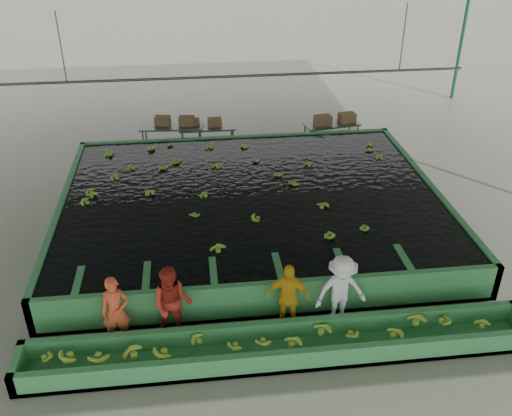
{
  "coord_description": "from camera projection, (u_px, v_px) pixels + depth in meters",
  "views": [
    {
      "loc": [
        -1.47,
        -11.72,
        8.05
      ],
      "look_at": [
        0.0,
        0.5,
        1.0
      ],
      "focal_mm": 40.0,
      "sensor_mm": 36.0,
      "label": 1
    }
  ],
  "objects": [
    {
      "name": "ground",
      "position": [
        258.0,
        252.0,
        14.25
      ],
      "size": [
        80.0,
        80.0,
        0.0
      ],
      "primitive_type": "plane",
      "color": "gray",
      "rests_on": "ground"
    },
    {
      "name": "shed_roof",
      "position": [
        259.0,
        52.0,
        11.77
      ],
      "size": [
        20.0,
        22.0,
        0.04
      ],
      "primitive_type": "cube",
      "color": "gray",
      "rests_on": "shed_posts"
    },
    {
      "name": "shed_posts",
      "position": [
        259.0,
        162.0,
        13.01
      ],
      "size": [
        20.0,
        22.0,
        5.0
      ],
      "primitive_type": null,
      "color": "#1A5C32",
      "rests_on": "ground"
    },
    {
      "name": "flotation_tank",
      "position": [
        252.0,
        207.0,
        15.32
      ],
      "size": [
        10.0,
        8.0,
        0.9
      ],
      "primitive_type": null,
      "color": "#358646",
      "rests_on": "ground"
    },
    {
      "name": "tank_water",
      "position": [
        251.0,
        194.0,
        15.12
      ],
      "size": [
        9.7,
        7.7,
        0.0
      ],
      "primitive_type": "cube",
      "color": "black",
      "rests_on": "flotation_tank"
    },
    {
      "name": "sorting_trough",
      "position": [
        281.0,
        346.0,
        11.03
      ],
      "size": [
        10.0,
        1.0,
        0.5
      ],
      "primitive_type": null,
      "color": "#358646",
      "rests_on": "ground"
    },
    {
      "name": "cableway_rail",
      "position": [
        238.0,
        76.0,
        17.07
      ],
      "size": [
        0.08,
        0.08,
        14.0
      ],
      "primitive_type": "cylinder",
      "color": "#59605B",
      "rests_on": "shed_roof"
    },
    {
      "name": "rail_hanger_left",
      "position": [
        61.0,
        48.0,
        16.05
      ],
      "size": [
        0.04,
        0.04,
        2.0
      ],
      "primitive_type": "cylinder",
      "color": "#59605B",
      "rests_on": "shed_roof"
    },
    {
      "name": "rail_hanger_right",
      "position": [
        403.0,
        38.0,
        17.09
      ],
      "size": [
        0.04,
        0.04,
        2.0
      ],
      "primitive_type": "cylinder",
      "color": "#59605B",
      "rests_on": "shed_roof"
    },
    {
      "name": "worker_a",
      "position": [
        116.0,
        311.0,
        11.13
      ],
      "size": [
        0.59,
        0.41,
        1.53
      ],
      "primitive_type": "imported",
      "rotation": [
        0.0,
        0.0,
        0.08
      ],
      "color": "#DA512B",
      "rests_on": "ground"
    },
    {
      "name": "worker_b",
      "position": [
        172.0,
        304.0,
        11.21
      ],
      "size": [
        0.88,
        0.72,
        1.67
      ],
      "primitive_type": "imported",
      "rotation": [
        0.0,
        0.0,
        -0.11
      ],
      "color": "#A72B1C",
      "rests_on": "ground"
    },
    {
      "name": "worker_c",
      "position": [
        288.0,
        297.0,
        11.48
      ],
      "size": [
        0.98,
        0.58,
        1.57
      ],
      "primitive_type": "imported",
      "rotation": [
        0.0,
        0.0,
        -0.22
      ],
      "color": "gold",
      "rests_on": "ground"
    },
    {
      "name": "worker_d",
      "position": [
        341.0,
        292.0,
        11.57
      ],
      "size": [
        1.11,
        0.7,
        1.65
      ],
      "primitive_type": "imported",
      "rotation": [
        0.0,
        0.0,
        0.08
      ],
      "color": "white",
      "rests_on": "ground"
    },
    {
      "name": "packing_table_left",
      "position": [
        172.0,
        138.0,
        19.4
      ],
      "size": [
        2.13,
        0.97,
        0.95
      ],
      "primitive_type": null,
      "rotation": [
        0.0,
        0.0,
        -0.07
      ],
      "color": "#59605B",
      "rests_on": "ground"
    },
    {
      "name": "packing_table_mid",
      "position": [
        208.0,
        138.0,
        19.52
      ],
      "size": [
        1.89,
        0.76,
        0.86
      ],
      "primitive_type": null,
      "rotation": [
        0.0,
        0.0,
        0.0
      ],
      "color": "#59605B",
      "rests_on": "ground"
    },
    {
      "name": "packing_table_right",
      "position": [
        331.0,
        135.0,
        19.77
      ],
      "size": [
        1.98,
        1.06,
        0.86
      ],
      "primitive_type": null,
      "rotation": [
        0.0,
        0.0,
        0.17
      ],
      "color": "#59605B",
      "rests_on": "ground"
    },
    {
      "name": "box_stack_left",
      "position": [
        175.0,
        125.0,
        19.21
      ],
      "size": [
        1.36,
        0.56,
        0.29
      ],
      "primitive_type": null,
      "rotation": [
        0.0,
        0.0,
        -0.15
      ],
      "color": "brown",
      "rests_on": "packing_table_left"
    },
    {
      "name": "box_stack_mid",
      "position": [
        204.0,
        126.0,
        19.33
      ],
      "size": [
        1.21,
        0.34,
        0.26
      ],
      "primitive_type": null,
      "rotation": [
        0.0,
        0.0,
        0.0
      ],
      "color": "brown",
      "rests_on": "packing_table_mid"
    },
    {
      "name": "box_stack_right",
      "position": [
        335.0,
        123.0,
        19.57
      ],
      "size": [
        1.49,
        0.61,
        0.31
      ],
      "primitive_type": null,
      "rotation": [
        0.0,
        0.0,
        0.15
      ],
      "color": "brown",
      "rests_on": "packing_table_right"
    },
    {
      "name": "floating_bananas",
      "position": [
        248.0,
        181.0,
        15.81
      ],
      "size": [
        8.22,
        5.6,
        0.11
      ],
      "primitive_type": null,
      "color": "#7BAC2D",
      "rests_on": "tank_water"
    },
    {
      "name": "trough_bananas",
      "position": [
        281.0,
        340.0,
        10.95
      ],
      "size": [
        8.43,
        0.56,
        0.11
      ],
      "primitive_type": null,
      "color": "#7BAC2D",
      "rests_on": "sorting_trough"
    }
  ]
}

